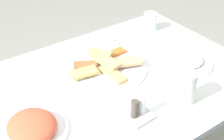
{
  "coord_description": "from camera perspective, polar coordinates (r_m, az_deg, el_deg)",
  "views": [
    {
      "loc": [
        0.58,
        0.8,
        1.47
      ],
      "look_at": [
        -0.01,
        -0.03,
        0.77
      ],
      "focal_mm": 50.56,
      "sensor_mm": 36.0,
      "label": 1
    }
  ],
  "objects": [
    {
      "name": "dining_table",
      "position": [
        1.28,
        0.52,
        -5.02
      ],
      "size": [
        1.11,
        0.78,
        0.74
      ],
      "color": "white",
      "rests_on": "ground_plane"
    },
    {
      "name": "pide_platter",
      "position": [
        1.28,
        -0.92,
        0.47
      ],
      "size": [
        0.32,
        0.31,
        0.05
      ],
      "color": "white",
      "rests_on": "dining_table"
    },
    {
      "name": "salad_plate_greens",
      "position": [
        1.03,
        -14.25,
        -10.01
      ],
      "size": [
        0.23,
        0.23,
        0.06
      ],
      "color": "white",
      "rests_on": "dining_table"
    },
    {
      "name": "salad_plate_rice",
      "position": [
        1.35,
        13.12,
        1.66
      ],
      "size": [
        0.23,
        0.23,
        0.05
      ],
      "color": "white",
      "rests_on": "dining_table"
    },
    {
      "name": "soda_can",
      "position": [
        1.12,
        13.29,
        -3.13
      ],
      "size": [
        0.09,
        0.09,
        0.12
      ],
      "primitive_type": "cylinder",
      "rotation": [
        0.0,
        0.0,
        0.66
      ],
      "color": "silver",
      "rests_on": "dining_table"
    },
    {
      "name": "drinking_glass",
      "position": [
        1.59,
        6.94,
        8.69
      ],
      "size": [
        0.07,
        0.07,
        0.09
      ],
      "primitive_type": "cylinder",
      "color": "silver",
      "rests_on": "dining_table"
    },
    {
      "name": "paper_napkin",
      "position": [
        1.54,
        2.64,
        6.34
      ],
      "size": [
        0.16,
        0.16,
        0.0
      ],
      "primitive_type": "cube",
      "rotation": [
        0.0,
        0.0,
        -0.23
      ],
      "color": "white",
      "rests_on": "dining_table"
    },
    {
      "name": "fork",
      "position": [
        1.55,
        2.23,
        6.73
      ],
      "size": [
        0.19,
        0.07,
        0.0
      ],
      "primitive_type": "cube",
      "rotation": [
        0.0,
        0.0,
        0.3
      ],
      "color": "silver",
      "rests_on": "paper_napkin"
    },
    {
      "name": "spoon",
      "position": [
        1.53,
        3.05,
        6.21
      ],
      "size": [
        0.2,
        0.07,
        0.0
      ],
      "primitive_type": "cube",
      "rotation": [
        0.0,
        0.0,
        0.27
      ],
      "color": "silver",
      "rests_on": "paper_napkin"
    },
    {
      "name": "condiment_caddy",
      "position": [
        1.06,
        4.77,
        -7.39
      ],
      "size": [
        0.1,
        0.1,
        0.08
      ],
      "color": "#B2B2B7",
      "rests_on": "dining_table"
    }
  ]
}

